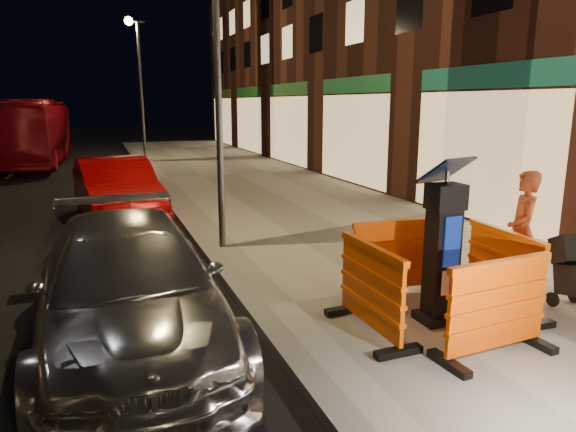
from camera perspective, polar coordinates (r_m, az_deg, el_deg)
name	(u,v)px	position (r m, az deg, el deg)	size (l,w,h in m)	color
ground_plane	(258,318)	(6.88, -3.39, -11.22)	(120.00, 120.00, 0.00)	black
sidewalk	(447,285)	(8.18, 17.30, -7.29)	(6.00, 60.00, 0.15)	gray
kerb	(258,312)	(6.85, -3.40, -10.64)	(0.30, 60.00, 0.15)	slate
parking_kiosk	(443,246)	(6.37, 16.80, -3.22)	(0.60, 0.60, 1.89)	black
barrier_front	(497,309)	(5.81, 22.23, -9.50)	(1.36, 0.56, 1.06)	#FD5503
barrier_back	(397,258)	(7.23, 12.05, -4.55)	(1.36, 0.56, 1.06)	#FD5503
barrier_kerbside	(371,289)	(5.99, 9.19, -8.05)	(1.36, 0.56, 1.06)	#FD5503
barrier_bldgside	(503,271)	(7.08, 22.76, -5.63)	(1.36, 0.56, 1.06)	#FD5503
car_silver	(133,343)	(6.47, -16.87, -13.36)	(1.99, 4.90, 1.42)	#A4A4A9
car_red	(119,220)	(12.94, -18.30, -0.46)	(1.57, 4.50, 1.48)	#850508
bus_doubledecker	(35,165)	(26.07, -26.28, 5.15)	(2.43, 10.37, 2.89)	maroon
man	(522,232)	(7.80, 24.58, -1.65)	(0.63, 0.41, 1.72)	#AB4523
street_lamp_mid	(218,80)	(9.27, -7.80, 14.79)	(0.12, 0.12, 6.00)	#3F3F44
street_lamp_far	(141,93)	(24.12, -15.97, 12.97)	(0.12, 0.12, 6.00)	#3F3F44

